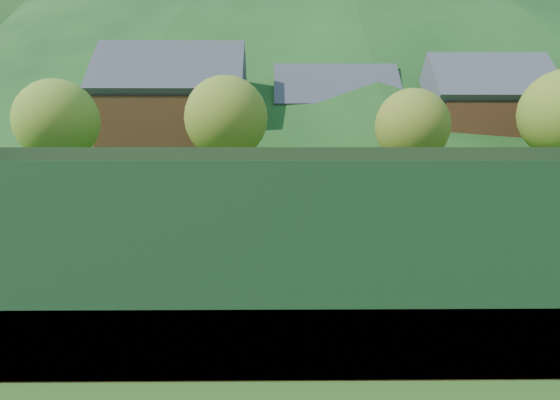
{
  "coord_description": "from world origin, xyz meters",
  "views": [
    {
      "loc": [
        -0.32,
        -18.51,
        3.24
      ],
      "look_at": [
        -0.1,
        0.0,
        1.14
      ],
      "focal_mm": 32.0,
      "sensor_mm": 36.0,
      "label": 1
    }
  ],
  "objects_px": {
    "student_b": "(375,200)",
    "chalet_right": "(484,123)",
    "coach": "(244,221)",
    "chalet_left": "(173,118)",
    "student_d": "(503,205)",
    "student_c": "(463,204)",
    "chalet_mid": "(335,127)",
    "student_a": "(305,203)",
    "tennis_net": "(283,216)"
  },
  "relations": [
    {
      "from": "student_d",
      "to": "chalet_mid",
      "type": "relative_size",
      "value": 0.12
    },
    {
      "from": "student_a",
      "to": "tennis_net",
      "type": "height_order",
      "value": "student_a"
    },
    {
      "from": "student_a",
      "to": "chalet_left",
      "type": "distance_m",
      "value": 29.54
    },
    {
      "from": "student_b",
      "to": "student_d",
      "type": "relative_size",
      "value": 1.08
    },
    {
      "from": "tennis_net",
      "to": "chalet_right",
      "type": "relative_size",
      "value": 1.01
    },
    {
      "from": "student_d",
      "to": "chalet_mid",
      "type": "height_order",
      "value": "chalet_mid"
    },
    {
      "from": "coach",
      "to": "student_d",
      "type": "distance_m",
      "value": 11.32
    },
    {
      "from": "student_c",
      "to": "chalet_mid",
      "type": "relative_size",
      "value": 0.11
    },
    {
      "from": "student_c",
      "to": "tennis_net",
      "type": "distance_m",
      "value": 7.96
    },
    {
      "from": "chalet_left",
      "to": "coach",
      "type": "bearing_deg",
      "value": -75.29
    },
    {
      "from": "student_d",
      "to": "chalet_right",
      "type": "relative_size",
      "value": 0.12
    },
    {
      "from": "student_d",
      "to": "student_c",
      "type": "bearing_deg",
      "value": -17.85
    },
    {
      "from": "coach",
      "to": "tennis_net",
      "type": "height_order",
      "value": "coach"
    },
    {
      "from": "student_d",
      "to": "chalet_mid",
      "type": "bearing_deg",
      "value": -74.68
    },
    {
      "from": "coach",
      "to": "student_d",
      "type": "xyz_separation_m",
      "value": [
        10.25,
        4.79,
        -0.11
      ]
    },
    {
      "from": "student_d",
      "to": "tennis_net",
      "type": "relative_size",
      "value": 0.12
    },
    {
      "from": "coach",
      "to": "chalet_mid",
      "type": "xyz_separation_m",
      "value": [
        7.26,
        37.28,
        4.13
      ]
    },
    {
      "from": "chalet_left",
      "to": "student_a",
      "type": "bearing_deg",
      "value": -67.79
    },
    {
      "from": "student_a",
      "to": "chalet_left",
      "type": "bearing_deg",
      "value": -47.22
    },
    {
      "from": "student_b",
      "to": "student_c",
      "type": "bearing_deg",
      "value": -170.12
    },
    {
      "from": "student_b",
      "to": "chalet_right",
      "type": "height_order",
      "value": "chalet_right"
    },
    {
      "from": "chalet_mid",
      "to": "student_a",
      "type": "bearing_deg",
      "value": -99.16
    },
    {
      "from": "student_a",
      "to": "student_b",
      "type": "xyz_separation_m",
      "value": [
        3.05,
        -0.21,
        0.13
      ]
    },
    {
      "from": "student_b",
      "to": "chalet_left",
      "type": "height_order",
      "value": "chalet_left"
    },
    {
      "from": "chalet_mid",
      "to": "chalet_right",
      "type": "distance_m",
      "value": 14.56
    },
    {
      "from": "student_c",
      "to": "chalet_mid",
      "type": "bearing_deg",
      "value": -100.94
    },
    {
      "from": "student_a",
      "to": "student_b",
      "type": "bearing_deg",
      "value": -163.37
    },
    {
      "from": "coach",
      "to": "student_c",
      "type": "relative_size",
      "value": 1.22
    },
    {
      "from": "student_a",
      "to": "chalet_right",
      "type": "height_order",
      "value": "chalet_right"
    },
    {
      "from": "student_d",
      "to": "chalet_left",
      "type": "bearing_deg",
      "value": -46.25
    },
    {
      "from": "coach",
      "to": "student_a",
      "type": "bearing_deg",
      "value": 67.34
    },
    {
      "from": "chalet_left",
      "to": "chalet_right",
      "type": "xyz_separation_m",
      "value": [
        30.0,
        0.0,
        -0.39
      ]
    },
    {
      "from": "chalet_left",
      "to": "tennis_net",
      "type": "bearing_deg",
      "value": -71.57
    },
    {
      "from": "coach",
      "to": "chalet_mid",
      "type": "height_order",
      "value": "chalet_mid"
    },
    {
      "from": "student_a",
      "to": "student_d",
      "type": "bearing_deg",
      "value": -170.32
    },
    {
      "from": "student_b",
      "to": "chalet_mid",
      "type": "bearing_deg",
      "value": -74.04
    },
    {
      "from": "student_a",
      "to": "chalet_mid",
      "type": "relative_size",
      "value": 0.1
    },
    {
      "from": "student_d",
      "to": "tennis_net",
      "type": "xyz_separation_m",
      "value": [
        -8.99,
        -1.51,
        -0.23
      ]
    },
    {
      "from": "student_b",
      "to": "tennis_net",
      "type": "relative_size",
      "value": 0.13
    },
    {
      "from": "student_b",
      "to": "student_c",
      "type": "height_order",
      "value": "student_b"
    },
    {
      "from": "student_b",
      "to": "chalet_left",
      "type": "xyz_separation_m",
      "value": [
        -14.05,
        27.16,
        4.84
      ]
    },
    {
      "from": "coach",
      "to": "student_c",
      "type": "distance_m",
      "value": 10.47
    },
    {
      "from": "student_b",
      "to": "chalet_right",
      "type": "distance_m",
      "value": 31.81
    },
    {
      "from": "tennis_net",
      "to": "chalet_right",
      "type": "bearing_deg",
      "value": 56.31
    },
    {
      "from": "coach",
      "to": "student_b",
      "type": "relative_size",
      "value": 1.06
    },
    {
      "from": "coach",
      "to": "chalet_right",
      "type": "xyz_separation_m",
      "value": [
        21.26,
        33.28,
        4.4
      ]
    },
    {
      "from": "student_a",
      "to": "chalet_right",
      "type": "relative_size",
      "value": 0.11
    },
    {
      "from": "coach",
      "to": "chalet_left",
      "type": "xyz_separation_m",
      "value": [
        -8.74,
        33.28,
        4.79
      ]
    },
    {
      "from": "coach",
      "to": "tennis_net",
      "type": "xyz_separation_m",
      "value": [
        1.26,
        3.28,
        -0.34
      ]
    },
    {
      "from": "chalet_mid",
      "to": "student_c",
      "type": "bearing_deg",
      "value": -87.05
    }
  ]
}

